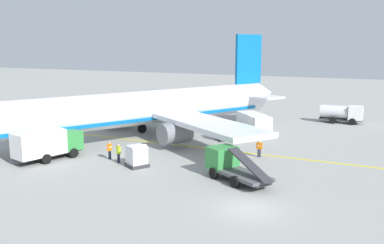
{
  "coord_description": "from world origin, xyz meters",
  "views": [
    {
      "loc": [
        -25.48,
        -8.53,
        10.48
      ],
      "look_at": [
        14.26,
        11.16,
        2.58
      ],
      "focal_mm": 40.38,
      "sensor_mm": 36.0,
      "label": 1
    }
  ],
  "objects": [
    {
      "name": "crew_marshaller",
      "position": [
        5.47,
        14.22,
        1.02
      ],
      "size": [
        0.37,
        0.59,
        1.73
      ],
      "color": "#191E33",
      "rests_on": "ground"
    },
    {
      "name": "service_truck_catering",
      "position": [
        23.12,
        7.32,
        1.43
      ],
      "size": [
        5.37,
        5.27,
        2.46
      ],
      "color": "white",
      "rests_on": "ground"
    },
    {
      "name": "apron_guide_line",
      "position": [
        14.01,
        13.01,
        0.01
      ],
      "size": [
        0.3,
        60.0,
        0.01
      ],
      "primitive_type": "cube",
      "color": "yellow",
      "rests_on": "ground"
    },
    {
      "name": "service_truck_baggage",
      "position": [
        5.49,
        3.45,
        1.18
      ],
      "size": [
        4.85,
        6.28,
        2.6
      ],
      "color": "#338C3F",
      "rests_on": "ground"
    },
    {
      "name": "crew_loader_left",
      "position": [
        13.05,
        3.43,
        0.94
      ],
      "size": [
        0.24,
        0.63,
        1.6
      ],
      "color": "#191E33",
      "rests_on": "ground"
    },
    {
      "name": "service_truck_pushback",
      "position": [
        3.31,
        20.64,
        1.58
      ],
      "size": [
        6.62,
        3.66,
        2.85
      ],
      "color": "#338C3F",
      "rests_on": "ground"
    },
    {
      "name": "cargo_container_near",
      "position": [
        18.38,
        9.05,
        1.0
      ],
      "size": [
        2.42,
        2.42,
        2.11
      ],
      "color": "#333338",
      "rests_on": "ground"
    },
    {
      "name": "crew_loader_right",
      "position": [
        6.1,
        15.69,
        0.97
      ],
      "size": [
        0.63,
        0.28,
        1.65
      ],
      "color": "#191E33",
      "rests_on": "ground"
    },
    {
      "name": "service_truck_fuel",
      "position": [
        35.69,
        -1.11,
        1.39
      ],
      "size": [
        2.61,
        5.67,
        2.4
      ],
      "color": "white",
      "rests_on": "ground"
    },
    {
      "name": "airliner_foreground",
      "position": [
        15.75,
        17.76,
        3.39
      ],
      "size": [
        38.58,
        32.61,
        11.9
      ],
      "color": "white",
      "rests_on": "ground"
    },
    {
      "name": "cargo_container_mid",
      "position": [
        5.07,
        11.97,
        0.95
      ],
      "size": [
        2.28,
        2.28,
        2.01
      ],
      "color": "#333338",
      "rests_on": "ground"
    }
  ]
}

